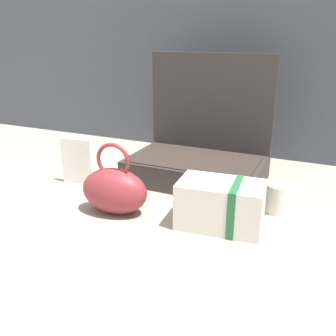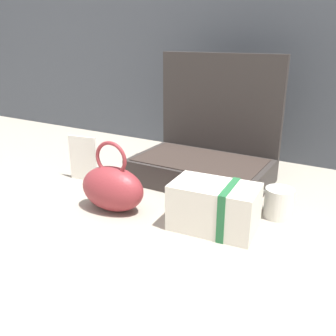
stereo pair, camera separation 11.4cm
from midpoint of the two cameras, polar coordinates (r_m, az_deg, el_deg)
name	(u,v)px [view 1 (the left image)]	position (r m, az deg, el deg)	size (l,w,h in m)	color
ground_plane	(164,196)	(1.21, -3.39, -4.40)	(6.00, 6.00, 0.00)	#9E9384
open_suitcase	(200,153)	(1.33, 2.51, 2.36)	(0.47, 0.30, 0.44)	#332D2B
teal_pouch_handbag	(115,190)	(1.09, -11.27, -3.41)	(0.21, 0.13, 0.21)	maroon
cream_toiletry_bag	(222,205)	(1.00, 5.09, -5.76)	(0.24, 0.15, 0.13)	silver
coffee_mug	(278,198)	(1.12, 13.93, -4.56)	(0.12, 0.08, 0.09)	silver
info_card_left	(76,162)	(1.33, -16.45, 0.93)	(0.11, 0.01, 0.16)	white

